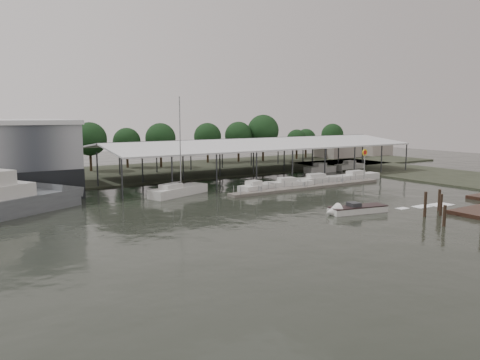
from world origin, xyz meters
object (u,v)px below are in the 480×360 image
shell_fuel_sign (365,159)px  white_sailboat (178,191)px  grey_trawler (0,202)px  speedboat_underway (353,210)px

shell_fuel_sign → white_sailboat: 32.13m
white_sailboat → grey_trawler: bearing=162.9°
white_sailboat → speedboat_underway: bearing=-83.1°
shell_fuel_sign → white_sailboat: (-31.55, 5.13, -3.27)m
speedboat_underway → grey_trawler: bearing=-19.9°
white_sailboat → speedboat_underway: size_ratio=0.75×
speedboat_underway → white_sailboat: bearing=-51.1°
shell_fuel_sign → grey_trawler: (-53.89, 3.33, -2.35)m
grey_trawler → speedboat_underway: 39.55m
speedboat_underway → shell_fuel_sign: bearing=-129.6°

